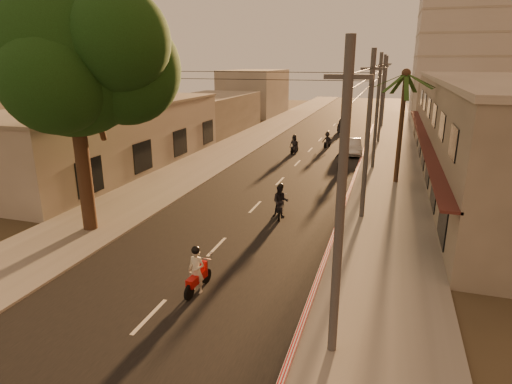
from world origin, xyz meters
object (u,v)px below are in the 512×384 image
scooter_mid_b (342,160)px  parked_car (352,147)px  scooter_mid_a (280,202)px  scooter_far_c (340,127)px  scooter_red (197,272)px  broadleaf_tree (80,59)px  palm_tree (406,80)px  scooter_far_b (327,140)px  scooter_far_a (294,145)px

scooter_mid_b → parked_car: size_ratio=0.43×
scooter_mid_a → scooter_mid_b: size_ratio=1.00×
scooter_far_c → scooter_red: bearing=-116.0°
scooter_far_c → scooter_mid_b: bearing=-107.9°
broadleaf_tree → scooter_mid_a: broadleaf_tree is taller
scooter_mid_b → scooter_far_c: size_ratio=1.09×
palm_tree → scooter_red: bearing=-111.6°
scooter_far_c → palm_tree: bearing=-97.8°
palm_tree → scooter_far_b: size_ratio=4.91×
palm_tree → scooter_far_a: (-9.16, 7.91, -6.33)m
parked_car → scooter_far_c: size_ratio=2.55×
scooter_mid_a → scooter_far_a: size_ratio=1.08×
scooter_red → scooter_far_a: size_ratio=1.05×
scooter_mid_a → scooter_far_c: size_ratio=1.09×
palm_tree → scooter_mid_b: 7.94m
palm_tree → parked_car: palm_tree is taller
scooter_far_a → parked_car: size_ratio=0.40×
scooter_red → scooter_mid_a: scooter_mid_a is taller
scooter_mid_b → scooter_far_b: 9.31m
scooter_mid_a → parked_car: (2.20, 18.37, -0.16)m
palm_tree → scooter_red: palm_tree is taller
scooter_red → scooter_mid_b: scooter_mid_b is taller
palm_tree → scooter_far_b: 14.74m
parked_car → palm_tree: bearing=-76.9°
palm_tree → parked_car: size_ratio=1.78×
palm_tree → scooter_mid_a: (-6.15, -9.18, -6.26)m
scooter_mid_a → scooter_far_b: (-0.44, 20.71, -0.12)m
scooter_far_b → scooter_far_c: (0.19, 9.21, 0.06)m
palm_tree → scooter_far_c: (-6.40, 20.75, -6.33)m
scooter_far_c → broadleaf_tree: bearing=-128.3°
scooter_far_a → scooter_mid_b: bearing=-38.3°
parked_car → scooter_far_c: (-2.45, 11.56, 0.10)m
broadleaf_tree → parked_car: (10.66, 23.04, -7.75)m
scooter_far_b → parked_car: scooter_far_b is taller
scooter_mid_a → scooter_far_b: bearing=81.6°
scooter_far_a → scooter_far_b: bearing=63.3°
scooter_far_a → parked_car: (5.21, 1.28, -0.09)m
scooter_red → parked_car: 27.35m
scooter_mid_b → scooter_far_c: bearing=107.2°
scooter_mid_b → scooter_far_b: (-2.44, 8.98, -0.12)m
scooter_red → scooter_mid_b: 20.75m
palm_tree → scooter_far_c: size_ratio=4.54×
scooter_red → scooter_mid_a: size_ratio=0.97×
scooter_mid_a → scooter_far_b: 20.72m
scooter_red → scooter_far_b: 29.52m
scooter_red → scooter_far_c: size_ratio=1.06×
palm_tree → scooter_far_a: bearing=139.2°
scooter_mid_b → parked_car: 6.63m
scooter_red → parked_car: scooter_red is taller
scooter_mid_a → scooter_far_c: bearing=80.8°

